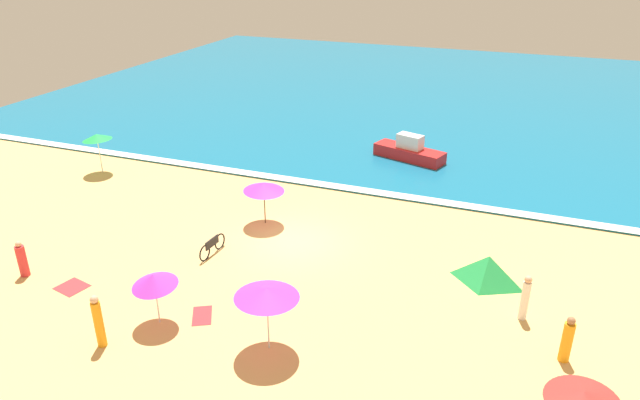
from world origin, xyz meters
name	(u,v)px	position (x,y,z in m)	size (l,w,h in m)	color
ground_plane	(295,242)	(0.00, 0.00, 0.00)	(60.00, 60.00, 0.00)	#E5B26B
ocean_water	(424,93)	(0.00, 28.00, 0.05)	(60.00, 44.00, 0.10)	#146B93
wave_breaker_foam	(342,187)	(0.00, 6.30, 0.10)	(57.00, 0.70, 0.01)	white
beach_umbrella_0	(267,293)	(2.03, -6.92, 2.14)	(2.41, 2.41, 2.34)	silver
beach_umbrella_1	(264,187)	(-2.04, 1.21, 1.85)	(2.30, 2.29, 2.10)	#4C3823
beach_umbrella_2	(97,137)	(-13.53, 3.71, 2.09)	(1.77, 1.76, 2.31)	silver
beach_umbrella_3	(583,396)	(11.19, -7.88, 1.86)	(2.52, 2.52, 2.06)	#4C3823
beach_umbrella_4	(154,280)	(-2.12, -7.04, 1.73)	(1.91, 1.93, 2.03)	silver
beach_tent	(488,269)	(8.23, -0.35, 0.58)	(2.28, 1.80, 1.17)	green
parked_bicycle	(212,246)	(-2.84, -2.22, 0.38)	(0.19, 1.82, 0.76)	black
beachgoer_0	(22,260)	(-8.92, -6.35, 0.70)	(0.46, 0.46, 1.52)	red
beachgoer_2	(567,340)	(11.02, -4.13, 0.77)	(0.48, 0.48, 1.64)	orange
beachgoer_4	(525,298)	(9.66, -2.30, 0.87)	(0.28, 0.28, 1.75)	white
beachgoer_5	(98,321)	(-3.14, -8.76, 0.95)	(0.41, 0.41, 1.94)	orange
beach_towel_0	(72,287)	(-6.58, -6.38, 0.01)	(1.27, 1.19, 0.01)	red
beach_towel_1	(202,316)	(-0.95, -6.19, 0.01)	(1.15, 1.34, 0.01)	red
small_boat_0	(409,151)	(2.38, 11.77, 0.60)	(4.47, 2.52, 1.52)	red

